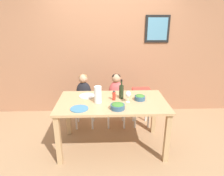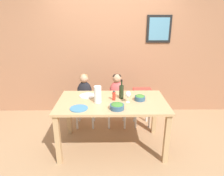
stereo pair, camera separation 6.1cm
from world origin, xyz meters
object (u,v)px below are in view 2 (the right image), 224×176
Objects in this scene: chair_right_highchair at (142,98)px; person_child_center at (117,88)px; salad_bowl_small at (140,98)px; dinner_plate_front_left at (79,108)px; chair_far_center at (117,105)px; wine_bottle at (121,91)px; dinner_plate_back_left at (87,96)px; chair_far_left at (85,106)px; salad_bowl_large at (117,106)px; paper_towel_roll at (98,94)px; wine_glass_near at (128,94)px; person_child_left at (84,88)px.

person_child_center is (-0.47, 0.00, 0.20)m from chair_right_highchair.
dinner_plate_front_left is at bearing -161.65° from salad_bowl_small.
chair_far_center is 0.74m from wine_bottle.
wine_bottle is at bearing -85.21° from person_child_center.
dinner_plate_back_left is at bearing -136.20° from chair_far_center.
wine_bottle is (0.63, -0.56, 0.49)m from chair_far_left.
salad_bowl_small is at bearing -12.52° from dinner_plate_back_left.
salad_bowl_small is (0.27, -0.08, -0.07)m from wine_bottle.
salad_bowl_large is 0.46m from salad_bowl_small.
paper_towel_roll is 0.43m from wine_glass_near.
chair_right_highchair is 1.09m from dinner_plate_back_left.
person_child_center is at bearing 179.89° from chair_right_highchair.
wine_bottle is 0.39m from salad_bowl_large.
salad_bowl_large is (-0.03, -0.94, 0.08)m from person_child_center.
paper_towel_roll reaches higher than salad_bowl_large.
paper_towel_roll reaches higher than chair_far_center.
dinner_plate_back_left is at bearing 167.48° from salad_bowl_small.
wine_bottle is 0.38m from paper_towel_roll.
dinner_plate_back_left is (-0.48, -0.46, 0.38)m from chair_far_center.
chair_right_highchair is at bearing -0.05° from person_child_left.
chair_far_center is 0.77m from dinner_plate_back_left.
salad_bowl_small reaches higher than chair_right_highchair.
wine_bottle reaches higher than chair_far_left.
chair_right_highchair is at bearing 64.74° from wine_glass_near.
wine_bottle is at bearing 31.74° from dinner_plate_front_left.
chair_right_highchair is at bearing 76.64° from salad_bowl_small.
chair_far_left is at bearing -90.00° from person_child_left.
wine_glass_near reaches higher than salad_bowl_small.
chair_far_left and chair_far_center have the same top height.
salad_bowl_small is at bearing -35.40° from chair_far_left.
chair_far_left is 2.79× the size of wine_glass_near.
person_child_center is at bearing 43.86° from dinner_plate_back_left.
paper_towel_roll is (-0.30, -0.71, 0.50)m from chair_far_center.
dinner_plate_front_left is (-0.51, 0.01, -0.04)m from salad_bowl_large.
chair_right_highchair is 1.33× the size of person_child_center.
dinner_plate_back_left is at bearing -77.78° from chair_far_left.
wine_bottle is 1.20× the size of dinner_plate_front_left.
person_child_left is (-0.58, 0.00, 0.34)m from chair_far_center.
paper_towel_roll is 0.36m from salad_bowl_large.
chair_far_center is 0.91× the size of person_child_left.
dinner_plate_front_left is at bearing -87.76° from person_child_left.
salad_bowl_small reaches higher than dinner_plate_front_left.
salad_bowl_small is at bearing 18.35° from dinner_plate_front_left.
person_child_center is 2.14× the size of dinner_plate_front_left.
wine_glass_near is 0.72m from dinner_plate_front_left.
chair_far_center is at bearing -0.09° from person_child_left.
chair_right_highchair is at bearing 42.71° from paper_towel_roll.
person_child_left is at bearing 179.91° from chair_far_center.
paper_towel_roll is at bearing -156.35° from wine_bottle.
dinner_plate_back_left is (0.06, 0.46, 0.00)m from dinner_plate_front_left.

